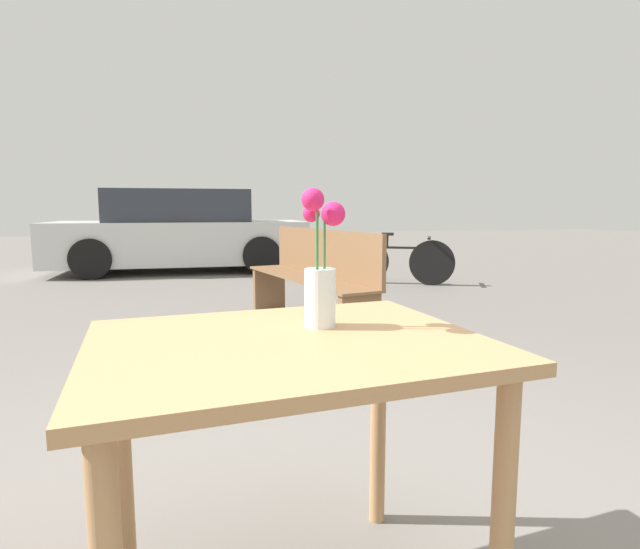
{
  "coord_description": "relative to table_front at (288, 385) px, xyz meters",
  "views": [
    {
      "loc": [
        -0.24,
        -1.11,
        1.02
      ],
      "look_at": [
        0.1,
        0.09,
        0.86
      ],
      "focal_mm": 28.0,
      "sensor_mm": 36.0,
      "label": 1
    }
  ],
  "objects": [
    {
      "name": "parked_car",
      "position": [
        -0.18,
        7.54,
        0.02
      ],
      "size": [
        4.11,
        1.94,
        1.33
      ],
      "color": "silver",
      "rests_on": "ground_plane"
    },
    {
      "name": "bicycle",
      "position": [
        2.66,
        5.11,
        -0.29
      ],
      "size": [
        1.32,
        0.77,
        0.71
      ],
      "color": "black",
      "rests_on": "ground_plane"
    },
    {
      "name": "bench_near",
      "position": [
        0.89,
        3.02,
        -0.14
      ],
      "size": [
        0.72,
        1.9,
        0.85
      ],
      "color": "brown",
      "rests_on": "ground_plane"
    },
    {
      "name": "table_front",
      "position": [
        0.0,
        0.0,
        0.0
      ],
      "size": [
        0.94,
        0.77,
        0.72
      ],
      "color": "tan",
      "rests_on": "ground_plane"
    },
    {
      "name": "flower_vase",
      "position": [
        0.1,
        0.09,
        0.24
      ],
      "size": [
        0.12,
        0.11,
        0.35
      ],
      "color": "silver",
      "rests_on": "table_front"
    }
  ]
}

